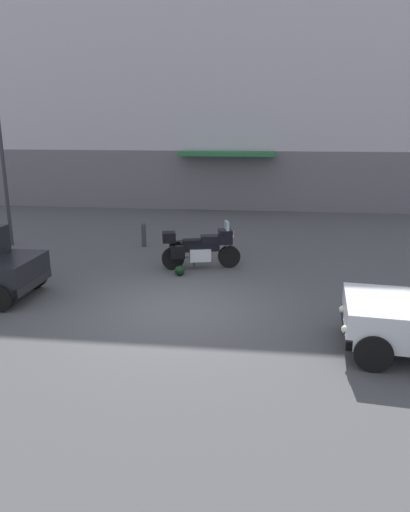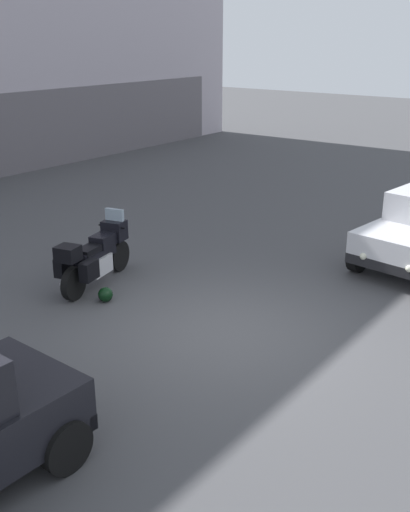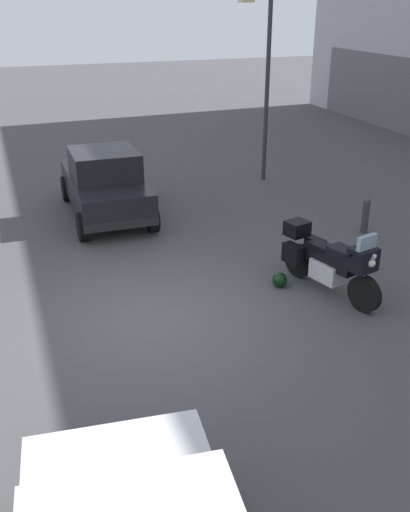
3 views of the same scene
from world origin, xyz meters
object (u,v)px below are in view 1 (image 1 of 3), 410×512
(streetlamp_curbside, at_px, (0,156))
(bollard_curbside, at_px, (144,234))
(helmet, at_px, (180,270))
(motorcycle, at_px, (200,247))

(streetlamp_curbside, distance_m, bollard_curbside, 5.27)
(helmet, xyz_separation_m, bollard_curbside, (-1.76, 3.04, 0.29))
(motorcycle, bearing_deg, helmet, -136.43)
(motorcycle, xyz_separation_m, streetlamp_curbside, (-6.78, 1.82, 2.40))
(motorcycle, relative_size, helmet, 7.95)
(helmet, relative_size, bollard_curbside, 0.35)
(motorcycle, height_order, streetlamp_curbside, streetlamp_curbside)
(helmet, distance_m, streetlamp_curbside, 7.40)
(motorcycle, distance_m, helmet, 0.98)
(motorcycle, bearing_deg, bollard_curbside, 119.64)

